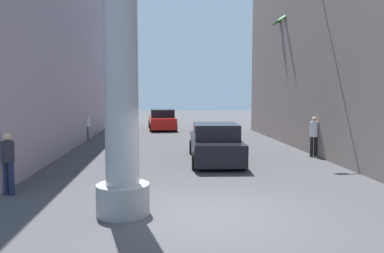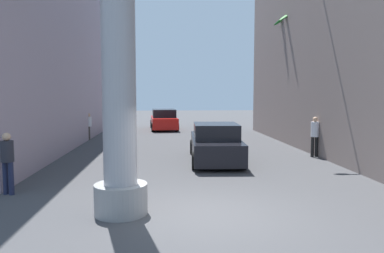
{
  "view_description": "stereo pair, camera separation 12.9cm",
  "coord_description": "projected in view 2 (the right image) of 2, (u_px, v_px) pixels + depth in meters",
  "views": [
    {
      "loc": [
        -1.12,
        -8.28,
        2.75
      ],
      "look_at": [
        0.0,
        5.46,
        1.54
      ],
      "focal_mm": 35.0,
      "sensor_mm": 36.0,
      "label": 1
    },
    {
      "loc": [
        -1.0,
        -8.29,
        2.75
      ],
      "look_at": [
        0.0,
        5.46,
        1.54
      ],
      "focal_mm": 35.0,
      "sensor_mm": 36.0,
      "label": 2
    }
  ],
  "objects": [
    {
      "name": "ground_plane",
      "position": [
        185.0,
        149.0,
        18.49
      ],
      "size": [
        85.36,
        85.36,
        0.0
      ],
      "primitive_type": "plane",
      "color": "#424244"
    },
    {
      "name": "palm_tree_mid_right",
      "position": [
        294.0,
        65.0,
        20.98
      ],
      "size": [
        2.3,
        2.32,
        7.32
      ],
      "color": "brown",
      "rests_on": "ground"
    },
    {
      "name": "palm_tree_mid_left",
      "position": [
        47.0,
        60.0,
        18.0
      ],
      "size": [
        2.41,
        2.44,
        6.78
      ],
      "color": "brown",
      "rests_on": "ground"
    },
    {
      "name": "building_left",
      "position": [
        5.0,
        33.0,
        19.62
      ],
      "size": [
        7.81,
        20.83,
        11.86
      ],
      "color": "#9E8C99",
      "rests_on": "ground"
    },
    {
      "name": "car_lead",
      "position": [
        215.0,
        144.0,
        15.26
      ],
      "size": [
        2.2,
        5.19,
        1.56
      ],
      "color": "black",
      "rests_on": "ground"
    },
    {
      "name": "street_lamp",
      "position": [
        326.0,
        58.0,
        15.96
      ],
      "size": [
        2.44,
        0.28,
        7.05
      ],
      "color": "#59595E",
      "rests_on": "ground"
    },
    {
      "name": "pedestrian_far_left",
      "position": [
        89.0,
        124.0,
        22.22
      ],
      "size": [
        0.38,
        0.38,
        1.59
      ],
      "color": "#3F3833",
      "rests_on": "ground"
    },
    {
      "name": "pedestrian_mid_right",
      "position": [
        315.0,
        133.0,
        16.23
      ],
      "size": [
        0.41,
        0.41,
        1.75
      ],
      "color": "black",
      "rests_on": "ground"
    },
    {
      "name": "car_far",
      "position": [
        164.0,
        120.0,
        28.67
      ],
      "size": [
        2.22,
        4.66,
        1.56
      ],
      "color": "black",
      "rests_on": "ground"
    },
    {
      "name": "pedestrian_curb_left",
      "position": [
        7.0,
        158.0,
        10.13
      ],
      "size": [
        0.45,
        0.45,
        1.7
      ],
      "color": "#1E233F",
      "rests_on": "ground"
    }
  ]
}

